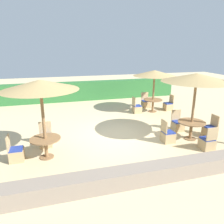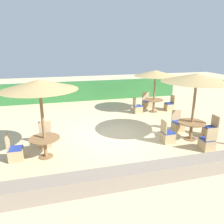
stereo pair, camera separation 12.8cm
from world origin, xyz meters
name	(u,v)px [view 1 (the left image)]	position (x,y,z in m)	size (l,w,h in m)	color
ground_plane	(116,136)	(0.00, 0.00, 0.00)	(40.00, 40.00, 0.00)	#D1BA8C
hedge_row	(88,91)	(0.00, 6.92, 0.66)	(13.00, 0.70, 1.31)	#2D6B33
stone_border	(150,173)	(0.00, -3.39, 0.24)	(10.00, 0.56, 0.48)	gray
parasol_back_right	(155,73)	(3.14, 2.91, 2.24)	(2.40, 2.40, 2.42)	olive
round_table_back_right	(153,102)	(3.14, 2.91, 0.58)	(1.07, 1.07, 0.74)	olive
patio_chair_back_right_west	(137,108)	(2.15, 2.93, 0.26)	(0.46, 0.46, 0.93)	tan
patio_chair_back_right_east	(168,106)	(4.19, 2.94, 0.26)	(0.46, 0.46, 0.93)	tan
patio_chair_back_right_north	(146,103)	(3.13, 3.87, 0.26)	(0.46, 0.46, 0.93)	tan
parasol_front_left	(40,85)	(-2.85, -1.15, 2.52)	(2.45, 2.45, 2.70)	olive
round_table_front_left	(46,143)	(-2.85, -1.15, 0.56)	(1.02, 1.02, 0.71)	olive
patio_chair_front_left_west	(16,154)	(-3.82, -1.12, 0.26)	(0.46, 0.46, 0.93)	tan
patio_chair_front_left_north	(46,140)	(-2.87, -0.21, 0.26)	(0.46, 0.46, 0.93)	tan
parasol_front_right	(197,78)	(2.88, -1.14, 2.54)	(2.71, 2.71, 2.71)	olive
round_table_front_right	(191,125)	(2.88, -1.14, 0.60)	(1.09, 1.09, 0.76)	olive
patio_chair_front_right_east	(210,130)	(3.85, -1.12, 0.26)	(0.46, 0.46, 0.93)	tan
patio_chair_front_right_north	(178,125)	(2.90, -0.14, 0.26)	(0.46, 0.46, 0.93)	tan
patio_chair_front_right_west	(168,136)	(1.81, -1.16, 0.26)	(0.46, 0.46, 0.93)	tan
patio_chair_front_right_south	(207,143)	(2.90, -2.15, 0.26)	(0.46, 0.46, 0.93)	tan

